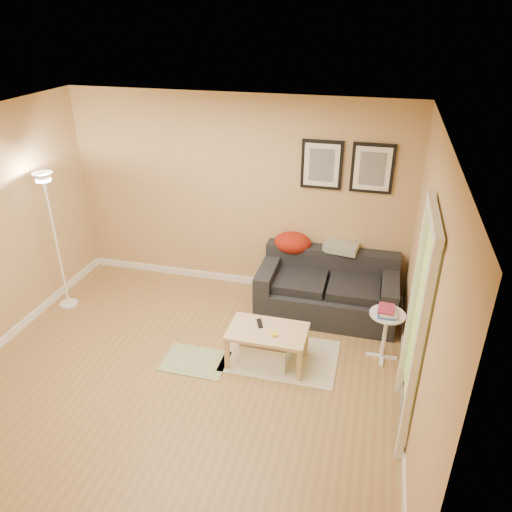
# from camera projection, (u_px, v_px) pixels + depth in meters

# --- Properties ---
(floor) EXTENTS (4.50, 4.50, 0.00)m
(floor) POSITION_uv_depth(u_px,v_px,m) (187.00, 372.00, 5.26)
(floor) COLOR olive
(floor) RESTS_ON ground
(ceiling) EXTENTS (4.50, 4.50, 0.00)m
(ceiling) POSITION_uv_depth(u_px,v_px,m) (167.00, 128.00, 4.08)
(ceiling) COLOR white
(ceiling) RESTS_ON wall_back
(wall_back) EXTENTS (4.50, 0.00, 4.50)m
(wall_back) POSITION_uv_depth(u_px,v_px,m) (237.00, 196.00, 6.39)
(wall_back) COLOR tan
(wall_back) RESTS_ON ground
(wall_front) EXTENTS (4.50, 0.00, 4.50)m
(wall_front) POSITION_uv_depth(u_px,v_px,m) (49.00, 417.00, 2.94)
(wall_front) COLOR tan
(wall_front) RESTS_ON ground
(wall_right) EXTENTS (0.00, 4.00, 4.00)m
(wall_right) POSITION_uv_depth(u_px,v_px,m) (424.00, 296.00, 4.17)
(wall_right) COLOR tan
(wall_right) RESTS_ON ground
(baseboard_back) EXTENTS (4.50, 0.02, 0.10)m
(baseboard_back) POSITION_uv_depth(u_px,v_px,m) (239.00, 279.00, 6.95)
(baseboard_back) COLOR white
(baseboard_back) RESTS_ON ground
(baseboard_left) EXTENTS (0.02, 4.00, 0.10)m
(baseboard_left) POSITION_uv_depth(u_px,v_px,m) (8.00, 337.00, 5.73)
(baseboard_left) COLOR white
(baseboard_left) RESTS_ON ground
(baseboard_right) EXTENTS (0.02, 4.00, 0.10)m
(baseboard_right) POSITION_uv_depth(u_px,v_px,m) (403.00, 406.00, 4.74)
(baseboard_right) COLOR white
(baseboard_right) RESTS_ON ground
(sofa) EXTENTS (1.70, 0.90, 0.75)m
(sofa) POSITION_uv_depth(u_px,v_px,m) (327.00, 287.00, 6.12)
(sofa) COLOR black
(sofa) RESTS_ON ground
(red_throw) EXTENTS (0.48, 0.36, 0.28)m
(red_throw) POSITION_uv_depth(u_px,v_px,m) (293.00, 243.00, 6.34)
(red_throw) COLOR #9B290E
(red_throw) RESTS_ON sofa
(plaid_throw) EXTENTS (0.45, 0.32, 0.10)m
(plaid_throw) POSITION_uv_depth(u_px,v_px,m) (341.00, 247.00, 6.20)
(plaid_throw) COLOR tan
(plaid_throw) RESTS_ON sofa
(framed_print_left) EXTENTS (0.50, 0.04, 0.60)m
(framed_print_left) POSITION_uv_depth(u_px,v_px,m) (322.00, 165.00, 5.90)
(framed_print_left) COLOR black
(framed_print_left) RESTS_ON wall_back
(framed_print_right) EXTENTS (0.50, 0.04, 0.60)m
(framed_print_right) POSITION_uv_depth(u_px,v_px,m) (372.00, 168.00, 5.77)
(framed_print_right) COLOR black
(framed_print_right) RESTS_ON wall_back
(area_rug) EXTENTS (1.25, 0.85, 0.01)m
(area_rug) POSITION_uv_depth(u_px,v_px,m) (281.00, 356.00, 5.49)
(area_rug) COLOR beige
(area_rug) RESTS_ON ground
(green_runner) EXTENTS (0.70, 0.50, 0.01)m
(green_runner) POSITION_uv_depth(u_px,v_px,m) (195.00, 361.00, 5.41)
(green_runner) COLOR #668C4C
(green_runner) RESTS_ON ground
(coffee_table) EXTENTS (0.95, 0.72, 0.42)m
(coffee_table) POSITION_uv_depth(u_px,v_px,m) (267.00, 346.00, 5.32)
(coffee_table) COLOR #E2B78A
(coffee_table) RESTS_ON ground
(remote_control) EXTENTS (0.11, 0.17, 0.02)m
(remote_control) POSITION_uv_depth(u_px,v_px,m) (260.00, 323.00, 5.32)
(remote_control) COLOR black
(remote_control) RESTS_ON coffee_table
(tape_roll) EXTENTS (0.07, 0.07, 0.03)m
(tape_roll) POSITION_uv_depth(u_px,v_px,m) (274.00, 335.00, 5.13)
(tape_roll) COLOR yellow
(tape_roll) RESTS_ON coffee_table
(storage_bin) EXTENTS (0.51, 0.37, 0.31)m
(storage_bin) POSITION_uv_depth(u_px,v_px,m) (266.00, 351.00, 5.34)
(storage_bin) COLOR white
(storage_bin) RESTS_ON ground
(side_table) EXTENTS (0.38, 0.38, 0.58)m
(side_table) POSITION_uv_depth(u_px,v_px,m) (384.00, 336.00, 5.35)
(side_table) COLOR white
(side_table) RESTS_ON ground
(book_stack) EXTENTS (0.26, 0.29, 0.08)m
(book_stack) POSITION_uv_depth(u_px,v_px,m) (387.00, 311.00, 5.19)
(book_stack) COLOR #375AA5
(book_stack) RESTS_ON side_table
(floor_lamp) EXTENTS (0.23, 0.23, 1.80)m
(floor_lamp) POSITION_uv_depth(u_px,v_px,m) (57.00, 246.00, 6.06)
(floor_lamp) COLOR white
(floor_lamp) RESTS_ON ground
(doorway) EXTENTS (0.12, 1.01, 2.13)m
(doorway) POSITION_uv_depth(u_px,v_px,m) (414.00, 332.00, 4.17)
(doorway) COLOR white
(doorway) RESTS_ON ground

